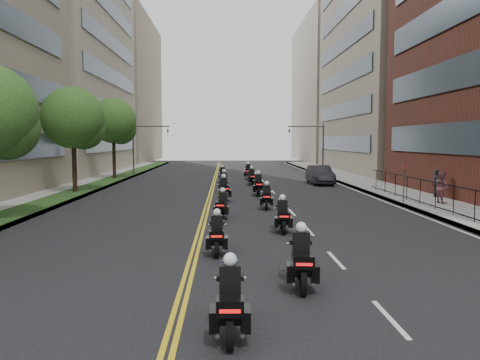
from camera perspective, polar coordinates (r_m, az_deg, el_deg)
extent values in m
plane|color=black|center=(10.53, 0.40, -16.76)|extent=(160.00, 160.00, 0.00)
cube|color=gray|center=(37.12, 17.70, -1.24)|extent=(4.00, 90.00, 0.15)
cube|color=gray|center=(36.87, -20.16, -1.35)|extent=(4.00, 90.00, 0.15)
cube|color=#183E16|center=(36.62, -18.98, -1.21)|extent=(2.00, 90.00, 0.04)
cube|color=#333F4C|center=(30.38, 26.41, 3.65)|extent=(0.12, 25.80, 1.80)
cube|color=#333F4C|center=(30.59, 26.70, 11.16)|extent=(0.12, 25.80, 1.80)
cube|color=#333F4C|center=(31.31, 26.99, 18.44)|extent=(0.12, 25.80, 1.80)
cube|color=gray|center=(62.78, 19.30, 14.81)|extent=(15.00, 28.00, 30.00)
cube|color=#333F4C|center=(59.53, 12.17, 4.40)|extent=(0.12, 24.08, 1.80)
cube|color=#333F4C|center=(59.64, 12.24, 8.25)|extent=(0.12, 24.08, 1.80)
cube|color=#333F4C|center=(60.02, 12.31, 12.06)|extent=(0.12, 24.08, 1.80)
cube|color=#333F4C|center=(60.66, 12.38, 15.81)|extent=(0.12, 24.08, 1.80)
cube|color=#333F4C|center=(61.55, 12.45, 19.47)|extent=(0.12, 24.08, 1.80)
cube|color=gray|center=(90.93, 12.35, 10.52)|extent=(15.00, 28.00, 26.00)
cube|color=gray|center=(63.08, -22.78, 16.51)|extent=(16.00, 28.00, 34.00)
cube|color=#333F4C|center=(59.36, -15.05, 4.34)|extent=(0.12, 24.08, 1.80)
cube|color=#333F4C|center=(59.47, -15.14, 8.20)|extent=(0.12, 24.08, 1.80)
cube|color=#333F4C|center=(59.84, -15.23, 12.02)|extent=(0.12, 24.08, 1.80)
cube|color=#333F4C|center=(60.48, -15.31, 15.78)|extent=(0.12, 24.08, 1.80)
cube|color=#333F4C|center=(61.38, -15.40, 19.45)|extent=(0.12, 24.08, 1.80)
cube|color=gray|center=(90.87, -15.82, 10.45)|extent=(16.00, 28.00, 26.00)
cube|color=black|center=(24.68, 25.67, -0.91)|extent=(0.05, 28.00, 0.05)
cube|color=black|center=(24.83, 25.56, -3.90)|extent=(0.05, 28.00, 0.05)
sphere|color=#224D19|center=(24.43, -26.67, 5.77)|extent=(3.08, 3.08, 3.08)
cylinder|color=#301F15|center=(35.50, -19.56, 2.45)|extent=(0.32, 0.32, 5.11)
sphere|color=#224D19|center=(35.51, -19.69, 7.16)|extent=(4.40, 4.40, 4.40)
sphere|color=#224D19|center=(35.69, -18.54, 6.01)|extent=(3.08, 3.08, 3.08)
cylinder|color=#301F15|center=(47.06, -15.11, 3.26)|extent=(0.32, 0.32, 5.39)
sphere|color=#224D19|center=(47.08, -15.19, 7.01)|extent=(4.40, 4.40, 4.40)
sphere|color=#224D19|center=(47.31, -14.35, 6.09)|extent=(3.08, 3.08, 3.08)
cylinder|color=#3F3F44|center=(52.92, 10.09, 3.63)|extent=(0.18, 0.18, 5.60)
cylinder|color=#3F3F44|center=(52.56, 7.99, 6.48)|extent=(4.00, 0.14, 0.14)
imported|color=black|center=(52.27, 6.02, 5.64)|extent=(0.16, 0.20, 1.00)
cylinder|color=#3F3F44|center=(52.77, -12.87, 3.58)|extent=(0.18, 0.18, 5.60)
cylinder|color=#3F3F44|center=(52.44, -10.77, 6.45)|extent=(4.00, 0.14, 0.14)
imported|color=black|center=(52.17, -8.79, 5.61)|extent=(0.16, 0.20, 1.00)
cylinder|color=black|center=(9.09, -1.22, -18.12)|extent=(0.14, 0.66, 0.66)
cylinder|color=black|center=(10.54, -1.19, -14.82)|extent=(0.14, 0.66, 0.66)
cube|color=black|center=(9.72, -1.21, -14.85)|extent=(0.43, 1.32, 0.39)
cube|color=silver|center=(9.84, -1.21, -15.98)|extent=(0.38, 0.54, 0.29)
cube|color=black|center=(8.91, -1.23, -15.13)|extent=(0.51, 0.41, 0.31)
cube|color=red|center=(8.72, -1.23, -15.71)|extent=(0.39, 0.03, 0.07)
cube|color=black|center=(9.61, -1.21, -12.03)|extent=(0.43, 0.28, 0.60)
sphere|color=silver|center=(9.51, -1.22, -9.66)|extent=(0.28, 0.28, 0.28)
cylinder|color=black|center=(12.05, 7.72, -12.24)|extent=(0.20, 0.70, 0.69)
cylinder|color=black|center=(13.61, 7.17, -10.23)|extent=(0.20, 0.70, 0.69)
cube|color=black|center=(12.75, 7.44, -9.94)|extent=(0.55, 1.41, 0.41)
cube|color=silver|center=(12.86, 7.42, -10.89)|extent=(0.43, 0.59, 0.31)
cube|color=black|center=(11.90, 7.75, -9.80)|extent=(0.57, 0.47, 0.33)
cube|color=red|center=(11.70, 7.84, -10.16)|extent=(0.41, 0.07, 0.07)
cube|color=black|center=(12.68, 7.45, -7.65)|extent=(0.47, 0.32, 0.63)
sphere|color=silver|center=(12.60, 7.47, -5.74)|extent=(0.30, 0.30, 0.30)
cylinder|color=black|center=(15.59, -2.85, -8.38)|extent=(0.13, 0.62, 0.62)
cylinder|color=black|center=(17.01, -2.78, -7.25)|extent=(0.13, 0.62, 0.62)
cube|color=black|center=(16.24, -2.82, -6.91)|extent=(0.39, 1.23, 0.37)
cube|color=silver|center=(16.33, -2.81, -7.60)|extent=(0.35, 0.50, 0.27)
cube|color=black|center=(15.48, -2.86, -6.67)|extent=(0.48, 0.39, 0.29)
cube|color=red|center=(15.30, -2.87, -6.88)|extent=(0.37, 0.03, 0.06)
cube|color=black|center=(16.20, -2.82, -5.30)|extent=(0.40, 0.26, 0.57)
sphere|color=silver|center=(16.15, -2.83, -3.96)|extent=(0.26, 0.26, 0.26)
cylinder|color=black|center=(19.41, 5.35, -5.73)|extent=(0.16, 0.64, 0.64)
cylinder|color=black|center=(20.88, 5.05, -4.97)|extent=(0.16, 0.64, 0.64)
cube|color=black|center=(20.10, 5.20, -4.60)|extent=(0.46, 1.28, 0.37)
cube|color=silver|center=(20.18, 5.19, -5.18)|extent=(0.38, 0.53, 0.28)
cube|color=black|center=(19.32, 5.36, -4.31)|extent=(0.51, 0.42, 0.30)
cube|color=red|center=(19.13, 5.40, -4.46)|extent=(0.38, 0.05, 0.07)
cube|color=black|center=(20.07, 5.20, -3.26)|extent=(0.43, 0.28, 0.58)
sphere|color=silver|center=(20.03, 5.21, -2.14)|extent=(0.27, 0.27, 0.27)
cylinder|color=black|center=(22.69, -2.37, -4.19)|extent=(0.21, 0.63, 0.62)
cylinder|color=black|center=(24.12, -1.88, -3.65)|extent=(0.21, 0.63, 0.62)
cube|color=black|center=(23.37, -2.12, -3.29)|extent=(0.54, 1.27, 0.36)
cube|color=silver|center=(23.44, -2.10, -3.78)|extent=(0.41, 0.54, 0.27)
cube|color=black|center=(22.62, -2.37, -3.01)|extent=(0.52, 0.44, 0.29)
cube|color=red|center=(22.44, -2.44, -3.12)|extent=(0.36, 0.07, 0.06)
cube|color=black|center=(23.35, -2.10, -2.17)|extent=(0.43, 0.30, 0.56)
sphere|color=silver|center=(23.32, -2.10, -1.24)|extent=(0.26, 0.26, 0.26)
cylinder|color=black|center=(25.95, 3.25, -3.03)|extent=(0.19, 0.64, 0.63)
cylinder|color=black|center=(27.43, 3.27, -2.60)|extent=(0.19, 0.64, 0.63)
cube|color=black|center=(26.65, 3.27, -2.26)|extent=(0.51, 1.29, 0.37)
cube|color=silver|center=(26.73, 3.26, -2.70)|extent=(0.40, 0.54, 0.28)
cube|color=black|center=(25.89, 3.26, -1.97)|extent=(0.52, 0.43, 0.30)
cube|color=red|center=(25.70, 3.26, -2.06)|extent=(0.37, 0.06, 0.07)
cube|color=black|center=(26.65, 3.27, -1.25)|extent=(0.43, 0.30, 0.58)
sphere|color=silver|center=(26.62, 3.28, -0.41)|extent=(0.27, 0.27, 0.27)
cylinder|color=black|center=(29.33, -1.84, -2.05)|extent=(0.20, 0.71, 0.70)
cylinder|color=black|center=(30.96, -2.11, -1.68)|extent=(0.20, 0.71, 0.70)
cube|color=black|center=(30.11, -1.98, -1.31)|extent=(0.55, 1.42, 0.41)
cube|color=silver|center=(30.19, -1.99, -1.75)|extent=(0.44, 0.60, 0.31)
cube|color=black|center=(29.27, -1.85, -1.01)|extent=(0.57, 0.48, 0.33)
cube|color=red|center=(29.06, -1.81, -1.09)|extent=(0.41, 0.07, 0.07)
cube|color=black|center=(30.11, -1.99, -0.33)|extent=(0.48, 0.33, 0.64)
sphere|color=silver|center=(30.09, -1.99, 0.49)|extent=(0.30, 0.30, 0.30)
cylinder|color=black|center=(32.18, 2.32, -1.43)|extent=(0.16, 0.71, 0.71)
cylinder|color=black|center=(33.83, 2.17, -1.12)|extent=(0.16, 0.71, 0.71)
cube|color=black|center=(32.97, 2.24, -0.76)|extent=(0.46, 1.41, 0.42)
cube|color=silver|center=(33.05, 2.24, -1.17)|extent=(0.40, 0.58, 0.31)
cube|color=black|center=(32.12, 2.33, -0.47)|extent=(0.55, 0.44, 0.33)
cube|color=red|center=(31.91, 2.35, -0.54)|extent=(0.42, 0.04, 0.07)
cube|color=black|center=(32.98, 2.24, 0.14)|extent=(0.46, 0.30, 0.64)
sphere|color=silver|center=(32.95, 2.24, 0.90)|extent=(0.30, 0.30, 0.30)
cylinder|color=black|center=(35.57, -2.06, -0.86)|extent=(0.18, 0.67, 0.66)
cylinder|color=black|center=(37.11, -1.88, -0.62)|extent=(0.18, 0.67, 0.66)
cube|color=black|center=(36.32, -1.97, -0.31)|extent=(0.50, 1.34, 0.39)
cube|color=silver|center=(36.38, -1.96, -0.65)|extent=(0.41, 0.56, 0.29)
cube|color=black|center=(35.52, -2.06, -0.04)|extent=(0.53, 0.44, 0.31)
cube|color=red|center=(35.32, -2.09, -0.10)|extent=(0.39, 0.06, 0.07)
cube|color=black|center=(36.32, -1.97, 0.46)|extent=(0.45, 0.30, 0.60)
sphere|color=silver|center=(36.30, -1.97, 1.11)|extent=(0.28, 0.28, 0.28)
cylinder|color=black|center=(39.79, 1.58, -0.24)|extent=(0.20, 0.68, 0.67)
cylinder|color=black|center=(41.34, 1.25, -0.05)|extent=(0.20, 0.68, 0.67)
cube|color=black|center=(40.54, 1.41, 0.24)|extent=(0.53, 1.36, 0.39)
cube|color=silver|center=(40.61, 1.40, -0.07)|extent=(0.42, 0.57, 0.29)
cube|color=black|center=(39.75, 1.58, 0.49)|extent=(0.55, 0.46, 0.31)
cube|color=red|center=(39.55, 1.63, 0.44)|extent=(0.39, 0.07, 0.07)
cube|color=black|center=(40.56, 1.41, 0.94)|extent=(0.46, 0.31, 0.61)
sphere|color=silver|center=(40.54, 1.40, 1.52)|extent=(0.28, 0.28, 0.28)
cylinder|color=black|center=(42.98, -2.07, 0.12)|extent=(0.19, 0.65, 0.64)
cylinder|color=black|center=(44.49, -2.24, 0.28)|extent=(0.19, 0.65, 0.64)
cube|color=black|center=(43.71, -2.16, 0.55)|extent=(0.51, 1.31, 0.38)
cube|color=silver|center=(43.78, -2.16, 0.27)|extent=(0.41, 0.55, 0.28)
cube|color=black|center=(42.95, -2.07, 0.78)|extent=(0.53, 0.44, 0.30)
cube|color=red|center=(42.75, -2.05, 0.73)|extent=(0.38, 0.06, 0.07)
cube|color=black|center=(43.73, -2.17, 1.17)|extent=(0.44, 0.30, 0.59)
sphere|color=silver|center=(43.71, -2.17, 1.69)|extent=(0.27, 0.27, 0.27)
cylinder|color=black|center=(46.13, 1.00, 0.48)|extent=(0.17, 0.70, 0.70)
cylinder|color=black|center=(47.77, 0.97, 0.63)|extent=(0.17, 0.70, 0.70)
cube|color=black|center=(46.93, 0.99, 0.91)|extent=(0.48, 1.40, 0.41)
cube|color=silver|center=(46.99, 0.98, 0.63)|extent=(0.41, 0.58, 0.31)
cube|color=black|center=(46.09, 1.00, 1.15)|extent=(0.55, 0.45, 0.33)
cube|color=red|center=(45.88, 1.00, 1.10)|extent=(0.41, 0.05, 0.07)
cube|color=black|center=(46.94, 0.99, 1.54)|extent=(0.46, 0.30, 0.64)
sphere|color=silver|center=(46.93, 0.99, 2.07)|extent=(0.30, 0.30, 0.30)
imported|color=black|center=(41.96, 9.73, 0.63)|extent=(1.83, 5.04, 1.65)
imported|color=#884A52|center=(30.27, 23.38, -0.82)|extent=(0.88, 1.04, 1.88)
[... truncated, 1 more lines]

